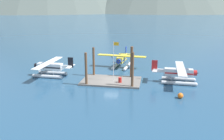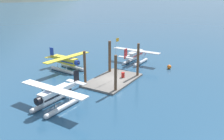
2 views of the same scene
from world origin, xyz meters
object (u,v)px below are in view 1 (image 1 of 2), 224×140
seaplane_yellow_bow_centre (122,60)px  flagpole (114,57)px  fuel_drum (120,80)px  seaplane_silver_stbd_fwd (179,74)px  mooring_buoy (180,96)px  seaplane_white_port_fwd (50,68)px

seaplane_yellow_bow_centre → flagpole: bearing=-89.3°
fuel_drum → seaplane_silver_stbd_fwd: size_ratio=0.08×
mooring_buoy → seaplane_white_port_fwd: (-23.31, 7.32, 1.16)m
seaplane_white_port_fwd → seaplane_silver_stbd_fwd: same height
seaplane_yellow_bow_centre → seaplane_white_port_fwd: bearing=-144.1°
seaplane_white_port_fwd → seaplane_silver_stbd_fwd: (23.62, 0.09, 0.00)m
mooring_buoy → seaplane_yellow_bow_centre: size_ratio=0.08×
seaplane_white_port_fwd → seaplane_silver_stbd_fwd: bearing=0.2°
mooring_buoy → seaplane_silver_stbd_fwd: bearing=87.7°
fuel_drum → seaplane_white_port_fwd: size_ratio=0.08×
flagpole → mooring_buoy: bearing=-27.8°
fuel_drum → seaplane_silver_stbd_fwd: 10.23m
mooring_buoy → seaplane_silver_stbd_fwd: 7.51m
flagpole → mooring_buoy: flagpole is taller
seaplane_yellow_bow_centre → seaplane_white_port_fwd: (-12.45, -9.00, 0.00)m
fuel_drum → mooring_buoy: fuel_drum is taller
seaplane_white_port_fwd → seaplane_silver_stbd_fwd: 23.62m
seaplane_silver_stbd_fwd → fuel_drum: bearing=-166.1°
seaplane_silver_stbd_fwd → flagpole: bearing=-171.0°
fuel_drum → mooring_buoy: size_ratio=1.07×
flagpole → fuel_drum: (1.14, -0.69, -3.83)m
mooring_buoy → seaplane_white_port_fwd: size_ratio=0.08×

